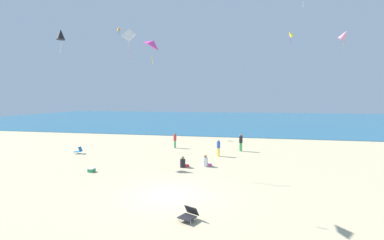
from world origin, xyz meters
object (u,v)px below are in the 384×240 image
(kite_yellow, at_px, (291,34))
(kite_white, at_px, (129,36))
(person_4, at_px, (183,163))
(kite_orange, at_px, (119,29))
(beach_chair_far_left, at_px, (79,150))
(kite_pink, at_px, (344,35))
(person_1, at_px, (218,147))
(beach_chair_mid_beach, at_px, (189,214))
(kite_magenta, at_px, (154,44))
(person_0, at_px, (175,139))
(person_3, at_px, (241,141))
(kite_black, at_px, (61,34))
(person_2, at_px, (206,162))
(cooler_box, at_px, (92,170))

(kite_yellow, height_order, kite_white, kite_yellow)
(person_4, distance_m, kite_orange, 23.71)
(beach_chair_far_left, height_order, kite_pink, kite_pink)
(beach_chair_far_left, distance_m, person_1, 12.07)
(beach_chair_mid_beach, height_order, kite_magenta, kite_magenta)
(person_0, relative_size, kite_orange, 1.24)
(person_3, xyz_separation_m, kite_orange, (-15.93, 8.51, 12.88))
(kite_pink, xyz_separation_m, kite_white, (-17.48, -14.61, -2.50))
(person_3, distance_m, kite_pink, 16.23)
(beach_chair_far_left, relative_size, kite_orange, 0.59)
(kite_white, bearing_deg, kite_yellow, 37.61)
(beach_chair_mid_beach, height_order, kite_black, kite_black)
(beach_chair_mid_beach, xyz_separation_m, kite_yellow, (5.75, 15.71, 10.21))
(beach_chair_mid_beach, distance_m, person_4, 8.33)
(person_0, xyz_separation_m, person_2, (4.02, -6.51, -0.54))
(beach_chair_far_left, bearing_deg, kite_black, 87.54)
(beach_chair_mid_beach, xyz_separation_m, kite_white, (-5.58, 6.99, 8.65))
(beach_chair_mid_beach, xyz_separation_m, cooler_box, (-7.73, 5.64, -0.12))
(kite_pink, relative_size, kite_black, 1.11)
(person_1, height_order, kite_pink, kite_pink)
(kite_pink, bearing_deg, kite_orange, 176.38)
(person_0, relative_size, person_3, 0.93)
(kite_pink, height_order, kite_magenta, kite_pink)
(person_0, bearing_deg, kite_orange, 104.37)
(cooler_box, xyz_separation_m, person_1, (7.57, 6.51, 0.69))
(kite_pink, bearing_deg, person_4, -136.07)
(kite_yellow, relative_size, kite_white, 0.61)
(person_4, distance_m, kite_magenta, 9.40)
(person_3, height_order, kite_black, kite_black)
(person_2, bearing_deg, kite_yellow, 22.56)
(person_2, bearing_deg, kite_orange, 107.60)
(person_0, distance_m, kite_yellow, 14.20)
(cooler_box, height_order, kite_orange, kite_orange)
(person_4, bearing_deg, person_3, 27.88)
(person_0, bearing_deg, kite_magenta, -114.03)
(person_1, height_order, kite_white, kite_white)
(cooler_box, height_order, kite_pink, kite_pink)
(kite_black, relative_size, kite_white, 0.92)
(person_0, height_order, kite_magenta, kite_magenta)
(kite_orange, bearing_deg, beach_chair_far_left, -80.00)
(person_0, xyz_separation_m, kite_yellow, (10.44, 0.61, 9.61))
(cooler_box, distance_m, person_2, 7.66)
(beach_chair_mid_beach, distance_m, cooler_box, 9.57)
(kite_pink, bearing_deg, person_1, -141.93)
(beach_chair_mid_beach, height_order, kite_orange, kite_orange)
(person_1, distance_m, kite_pink, 18.62)
(person_4, height_order, kite_orange, kite_orange)
(person_2, xyz_separation_m, kite_pink, (12.57, 13.00, 11.09))
(kite_black, bearing_deg, cooler_box, -36.22)
(cooler_box, xyz_separation_m, person_2, (7.06, 2.96, 0.18))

